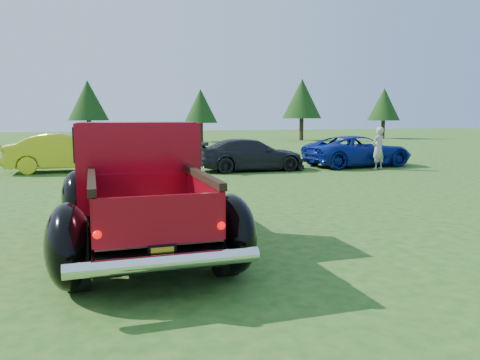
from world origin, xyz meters
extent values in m
plane|color=#215217|center=(0.00, 0.00, 0.00)|extent=(120.00, 120.00, 0.00)
cylinder|color=#332114|center=(-3.00, 31.00, 0.90)|extent=(0.36, 0.36, 1.80)
cone|color=black|center=(-3.00, 31.00, 3.40)|extent=(3.20, 3.20, 3.20)
cylinder|color=#332114|center=(6.00, 30.00, 0.79)|extent=(0.36, 0.36, 1.58)
cone|color=black|center=(6.00, 30.00, 2.99)|extent=(2.82, 2.82, 2.82)
cylinder|color=#332114|center=(15.00, 29.50, 0.97)|extent=(0.36, 0.36, 1.94)
cone|color=black|center=(15.00, 29.50, 3.67)|extent=(3.46, 3.46, 3.46)
cylinder|color=#332114|center=(24.00, 30.50, 0.86)|extent=(0.36, 0.36, 1.73)
cone|color=black|center=(24.00, 30.50, 3.26)|extent=(3.07, 3.07, 3.07)
cylinder|color=black|center=(-2.55, -2.94, 0.44)|extent=(0.28, 0.89, 0.89)
cylinder|color=black|center=(-0.67, -2.91, 0.44)|extent=(0.28, 0.89, 0.89)
cylinder|color=black|center=(-2.61, 0.61, 0.44)|extent=(0.28, 0.89, 0.89)
cylinder|color=black|center=(-0.72, 0.63, 0.44)|extent=(0.28, 0.89, 0.89)
cube|color=black|center=(-1.64, -1.10, 0.50)|extent=(1.63, 5.23, 0.22)
cube|color=maroon|center=(-1.66, 0.73, 0.95)|extent=(1.91, 1.69, 0.69)
cube|color=silver|center=(-1.68, 1.59, 0.94)|extent=(1.77, 0.09, 0.55)
cube|color=maroon|center=(-1.64, -0.71, 1.33)|extent=(1.99, 1.30, 1.44)
cube|color=black|center=(-1.64, -0.71, 1.72)|extent=(2.03, 1.19, 0.55)
cube|color=maroon|center=(-1.64, -0.71, 2.02)|extent=(1.90, 1.19, 0.09)
cube|color=brown|center=(-1.62, -2.48, 0.69)|extent=(1.53, 2.24, 0.06)
cube|color=maroon|center=(-2.37, -2.49, 0.98)|extent=(0.09, 2.22, 0.58)
cube|color=maroon|center=(-0.87, -2.47, 0.98)|extent=(0.09, 2.22, 0.58)
cube|color=maroon|center=(-1.63, -1.37, 0.98)|extent=(1.50, 0.08, 0.58)
cube|color=maroon|center=(-1.60, -3.59, 0.98)|extent=(1.50, 0.09, 0.58)
cube|color=black|center=(-2.37, -2.49, 1.32)|extent=(0.13, 2.22, 0.10)
cube|color=black|center=(-0.87, -2.47, 1.32)|extent=(0.13, 2.22, 0.10)
ellipsoid|color=black|center=(-2.66, -2.94, 0.58)|extent=(0.53, 1.18, 0.98)
ellipsoid|color=black|center=(-0.56, -2.91, 0.58)|extent=(0.53, 1.18, 0.98)
ellipsoid|color=black|center=(-2.72, 0.61, 0.58)|extent=(0.53, 1.18, 0.98)
ellipsoid|color=black|center=(-0.61, 0.64, 0.58)|extent=(0.53, 1.18, 0.98)
cube|color=black|center=(-2.69, -1.17, 0.37)|extent=(0.39, 2.33, 0.07)
cube|color=black|center=(-0.58, -1.14, 0.37)|extent=(0.39, 2.33, 0.07)
cylinder|color=silver|center=(-1.60, -3.87, 0.55)|extent=(2.16, 0.21, 0.18)
cube|color=black|center=(-1.60, -3.64, 0.61)|extent=(0.33, 0.02, 0.17)
cube|color=gold|center=(-1.60, -3.65, 0.61)|extent=(0.27, 0.01, 0.11)
sphere|color=#CC0505|center=(-2.31, -3.64, 0.86)|extent=(0.10, 0.10, 0.10)
sphere|color=#CC0505|center=(-0.89, -3.62, 0.86)|extent=(0.10, 0.10, 0.10)
imported|color=gold|center=(-3.50, 10.49, 0.74)|extent=(4.54, 1.71, 1.48)
imported|color=black|center=(3.50, 8.72, 0.63)|extent=(4.36, 1.80, 1.26)
imported|color=navy|center=(8.44, 8.93, 0.66)|extent=(4.93, 2.62, 1.32)
imported|color=#ABA294|center=(8.60, 7.65, 0.86)|extent=(0.73, 0.60, 1.72)
camera|label=1|loc=(-2.25, -8.91, 2.17)|focal=35.00mm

